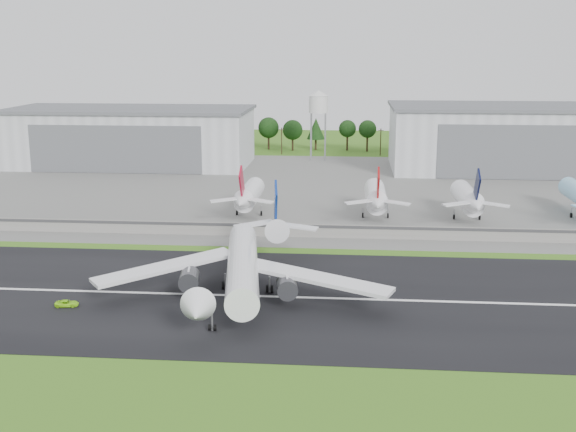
# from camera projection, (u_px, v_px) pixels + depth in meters

# --- Properties ---
(ground) EXTENTS (600.00, 600.00, 0.00)m
(ground) POSITION_uv_depth(u_px,v_px,m) (299.00, 317.00, 127.87)
(ground) COLOR #396918
(ground) RESTS_ON ground
(runway) EXTENTS (320.00, 60.00, 0.10)m
(runway) POSITION_uv_depth(u_px,v_px,m) (302.00, 298.00, 137.56)
(runway) COLOR black
(runway) RESTS_ON ground
(runway_centerline) EXTENTS (220.00, 1.00, 0.02)m
(runway_centerline) POSITION_uv_depth(u_px,v_px,m) (302.00, 297.00, 137.55)
(runway_centerline) COLOR white
(runway_centerline) RESTS_ON runway
(apron) EXTENTS (320.00, 150.00, 0.10)m
(apron) POSITION_uv_depth(u_px,v_px,m) (324.00, 189.00, 244.30)
(apron) COLOR slate
(apron) RESTS_ON ground
(blast_fence) EXTENTS (240.00, 0.61, 3.50)m
(blast_fence) POSITION_uv_depth(u_px,v_px,m) (314.00, 231.00, 180.82)
(blast_fence) COLOR gray
(blast_fence) RESTS_ON ground
(hangar_west) EXTENTS (97.00, 44.00, 23.20)m
(hangar_west) POSITION_uv_depth(u_px,v_px,m) (131.00, 136.00, 291.94)
(hangar_west) COLOR silver
(hangar_west) RESTS_ON ground
(hangar_east) EXTENTS (102.00, 47.00, 25.20)m
(hangar_east) POSITION_uv_depth(u_px,v_px,m) (522.00, 138.00, 278.76)
(hangar_east) COLOR silver
(hangar_east) RESTS_ON ground
(water_tower) EXTENTS (8.40, 8.40, 29.40)m
(water_tower) POSITION_uv_depth(u_px,v_px,m) (318.00, 102.00, 302.23)
(water_tower) COLOR #99999E
(water_tower) RESTS_ON ground
(utility_poles) EXTENTS (230.00, 3.00, 12.00)m
(utility_poles) POSITION_uv_depth(u_px,v_px,m) (331.00, 155.00, 321.94)
(utility_poles) COLOR black
(utility_poles) RESTS_ON ground
(treeline) EXTENTS (320.00, 16.00, 22.00)m
(treeline) POSITION_uv_depth(u_px,v_px,m) (332.00, 150.00, 336.49)
(treeline) COLOR black
(treeline) RESTS_ON ground
(main_airliner) EXTENTS (56.70, 59.20, 18.17)m
(main_airliner) POSITION_uv_depth(u_px,v_px,m) (242.00, 273.00, 137.01)
(main_airliner) COLOR white
(main_airliner) RESTS_ON runway
(ground_vehicle) EXTENTS (4.52, 2.59, 1.19)m
(ground_vehicle) POSITION_uv_depth(u_px,v_px,m) (67.00, 303.00, 132.65)
(ground_vehicle) COLOR #A2F21C
(ground_vehicle) RESTS_ON runway
(parked_jet_red_a) EXTENTS (7.36, 31.29, 16.65)m
(parked_jet_red_a) POSITION_uv_depth(u_px,v_px,m) (248.00, 196.00, 202.41)
(parked_jet_red_a) COLOR white
(parked_jet_red_a) RESTS_ON ground
(parked_jet_red_b) EXTENTS (7.36, 31.29, 16.79)m
(parked_jet_red_b) POSITION_uv_depth(u_px,v_px,m) (376.00, 197.00, 199.42)
(parked_jet_red_b) COLOR white
(parked_jet_red_b) RESTS_ON ground
(parked_jet_navy) EXTENTS (7.36, 31.29, 16.75)m
(parked_jet_navy) POSITION_uv_depth(u_px,v_px,m) (469.00, 199.00, 197.31)
(parked_jet_navy) COLOR white
(parked_jet_navy) RESTS_ON ground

